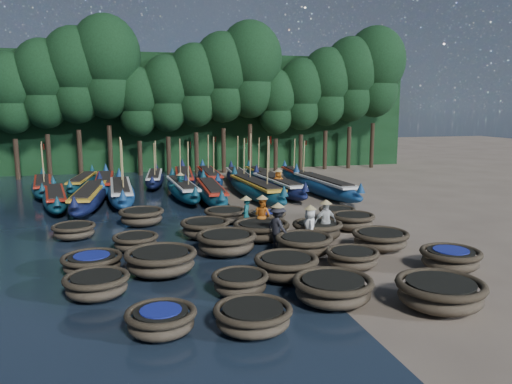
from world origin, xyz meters
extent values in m
plane|color=#7A6A59|center=(0.00, 0.00, 0.00)|extent=(120.00, 120.00, 0.00)
cube|color=black|center=(0.00, 23.50, 5.00)|extent=(40.00, 3.00, 10.00)
ellipsoid|color=#4C402F|center=(-5.00, -9.67, 0.30)|extent=(2.03, 2.03, 0.60)
torus|color=#3B3222|center=(-5.00, -9.67, 0.58)|extent=(1.78, 1.78, 0.18)
cylinder|color=black|center=(-5.00, -9.67, 0.61)|extent=(1.34, 1.34, 0.05)
cylinder|color=navy|center=(-5.00, -9.67, 0.65)|extent=(1.03, 1.03, 0.04)
ellipsoid|color=#4C402F|center=(-2.77, -10.04, 0.30)|extent=(2.26, 2.26, 0.60)
torus|color=#3B3222|center=(-2.77, -10.04, 0.58)|extent=(2.00, 2.00, 0.18)
cylinder|color=black|center=(-2.77, -10.04, 0.61)|extent=(1.53, 1.53, 0.05)
ellipsoid|color=#4C402F|center=(-0.12, -8.90, 0.34)|extent=(2.22, 2.22, 0.69)
torus|color=#3B3222|center=(-0.12, -8.90, 0.67)|extent=(2.31, 2.31, 0.21)
cylinder|color=black|center=(-0.12, -8.90, 0.71)|extent=(1.77, 1.77, 0.06)
ellipsoid|color=#4C402F|center=(2.59, -10.00, 0.37)|extent=(2.52, 2.52, 0.74)
torus|color=#3B3222|center=(2.59, -10.00, 0.72)|extent=(2.47, 2.47, 0.22)
cylinder|color=black|center=(2.59, -10.00, 0.76)|extent=(1.88, 1.88, 0.07)
ellipsoid|color=#4C402F|center=(-6.64, -6.73, 0.32)|extent=(2.30, 2.30, 0.63)
torus|color=#3B3222|center=(-6.64, -6.73, 0.62)|extent=(1.94, 1.94, 0.19)
cylinder|color=black|center=(-6.64, -6.73, 0.65)|extent=(1.46, 1.46, 0.06)
ellipsoid|color=#4C402F|center=(-2.53, -7.60, 0.31)|extent=(2.00, 2.00, 0.61)
torus|color=#3B3222|center=(-2.53, -7.60, 0.59)|extent=(1.72, 1.72, 0.19)
cylinder|color=black|center=(-2.53, -7.60, 0.63)|extent=(1.29, 1.29, 0.06)
ellipsoid|color=#4C402F|center=(-0.78, -6.66, 0.35)|extent=(2.16, 2.16, 0.70)
torus|color=#3B3222|center=(-0.78, -6.66, 0.68)|extent=(2.11, 2.11, 0.21)
cylinder|color=black|center=(-0.78, -6.66, 0.73)|extent=(1.59, 1.59, 0.06)
ellipsoid|color=#4C402F|center=(1.80, -6.15, 0.30)|extent=(2.23, 2.23, 0.59)
torus|color=#3B3222|center=(1.80, -6.15, 0.57)|extent=(1.86, 1.86, 0.18)
cylinder|color=black|center=(1.80, -6.15, 0.61)|extent=(1.41, 1.41, 0.05)
ellipsoid|color=#4C402F|center=(4.93, -7.23, 0.34)|extent=(2.07, 2.07, 0.67)
torus|color=#3B3222|center=(4.93, -7.23, 0.65)|extent=(2.06, 2.06, 0.20)
cylinder|color=black|center=(4.93, -7.23, 0.69)|extent=(1.56, 1.56, 0.06)
cylinder|color=navy|center=(4.93, -7.23, 0.73)|extent=(1.20, 1.20, 0.04)
ellipsoid|color=#4C402F|center=(-6.90, -4.43, 0.29)|extent=(2.03, 2.03, 0.59)
torus|color=#3B3222|center=(-6.90, -4.43, 0.57)|extent=(2.02, 2.02, 0.18)
cylinder|color=black|center=(-6.90, -4.43, 0.60)|extent=(1.55, 1.55, 0.05)
cylinder|color=navy|center=(-6.90, -4.43, 0.64)|extent=(1.19, 1.19, 0.04)
ellipsoid|color=#4C402F|center=(-4.68, -5.12, 0.37)|extent=(2.57, 2.57, 0.75)
torus|color=#3B3222|center=(-4.68, -5.12, 0.72)|extent=(2.42, 2.42, 0.23)
cylinder|color=black|center=(-4.68, -5.12, 0.77)|extent=(1.84, 1.84, 0.07)
ellipsoid|color=#4C402F|center=(-2.11, -3.42, 0.38)|extent=(2.43, 2.43, 0.75)
torus|color=#3B3222|center=(-2.11, -3.42, 0.73)|extent=(2.32, 2.32, 0.23)
cylinder|color=black|center=(-2.11, -3.42, 0.77)|extent=(1.75, 1.75, 0.07)
ellipsoid|color=#4C402F|center=(0.67, -4.37, 0.36)|extent=(2.38, 2.38, 0.71)
torus|color=#3B3222|center=(0.67, -4.37, 0.69)|extent=(2.18, 2.18, 0.22)
cylinder|color=black|center=(0.67, -4.37, 0.73)|extent=(1.64, 1.64, 0.06)
ellipsoid|color=#4C402F|center=(3.86, -4.33, 0.33)|extent=(2.47, 2.47, 0.66)
torus|color=#3B3222|center=(3.86, -4.33, 0.64)|extent=(2.22, 2.22, 0.20)
cylinder|color=black|center=(3.86, -4.33, 0.68)|extent=(1.69, 1.69, 0.06)
ellipsoid|color=#4C402F|center=(-5.43, -2.07, 0.29)|extent=(2.04, 2.04, 0.58)
torus|color=#3B3222|center=(-5.43, -2.07, 0.57)|extent=(1.77, 1.77, 0.18)
cylinder|color=black|center=(-5.43, -2.07, 0.60)|extent=(1.34, 1.34, 0.05)
ellipsoid|color=#4C402F|center=(-2.50, -0.83, 0.35)|extent=(2.17, 2.17, 0.69)
torus|color=#3B3222|center=(-2.50, -0.83, 0.67)|extent=(2.11, 2.11, 0.21)
cylinder|color=black|center=(-2.50, -0.83, 0.71)|extent=(1.60, 1.60, 0.06)
ellipsoid|color=#4C402F|center=(-0.28, -1.79, 0.35)|extent=(2.80, 2.80, 0.69)
torus|color=#3B3222|center=(-0.28, -1.79, 0.67)|extent=(2.38, 2.38, 0.21)
cylinder|color=black|center=(-0.28, -1.79, 0.72)|extent=(1.82, 1.82, 0.06)
ellipsoid|color=#4C402F|center=(1.97, -2.43, 0.36)|extent=(2.42, 2.42, 0.72)
torus|color=#3B3222|center=(1.97, -2.43, 0.70)|extent=(2.11, 2.11, 0.22)
cylinder|color=black|center=(1.97, -2.43, 0.74)|extent=(1.59, 1.59, 0.07)
ellipsoid|color=#4C402F|center=(4.20, -1.17, 0.34)|extent=(2.12, 2.12, 0.68)
torus|color=#3B3222|center=(4.20, -1.17, 0.66)|extent=(2.00, 2.00, 0.20)
cylinder|color=black|center=(4.20, -1.17, 0.70)|extent=(1.50, 1.50, 0.06)
ellipsoid|color=#4C402F|center=(-7.91, 0.43, 0.29)|extent=(1.87, 1.87, 0.57)
torus|color=#3B3222|center=(-7.91, 0.43, 0.55)|extent=(1.81, 1.81, 0.17)
cylinder|color=black|center=(-7.91, 0.43, 0.59)|extent=(1.38, 1.38, 0.05)
ellipsoid|color=#4C402F|center=(-5.05, 2.16, 0.35)|extent=(2.35, 2.35, 0.70)
torus|color=#3B3222|center=(-5.05, 2.16, 0.68)|extent=(2.11, 2.11, 0.21)
cylinder|color=black|center=(-5.05, 2.16, 0.72)|extent=(1.59, 1.59, 0.06)
ellipsoid|color=#4C402F|center=(-1.12, 1.78, 0.30)|extent=(2.07, 2.07, 0.60)
torus|color=#3B3222|center=(-1.12, 1.78, 0.58)|extent=(2.04, 2.04, 0.18)
cylinder|color=black|center=(-1.12, 1.78, 0.61)|extent=(1.56, 1.56, 0.05)
ellipsoid|color=#4C402F|center=(0.71, 0.86, 0.29)|extent=(1.86, 1.86, 0.58)
torus|color=#3B3222|center=(0.71, 0.86, 0.56)|extent=(1.87, 1.87, 0.18)
cylinder|color=black|center=(0.71, 0.86, 0.60)|extent=(1.42, 1.42, 0.05)
cylinder|color=navy|center=(0.71, 0.86, 0.63)|extent=(1.09, 1.09, 0.04)
ellipsoid|color=#4C402F|center=(4.31, 0.82, 0.28)|extent=(2.02, 2.02, 0.57)
torus|color=#3B3222|center=(4.31, 0.82, 0.55)|extent=(1.82, 1.82, 0.17)
cylinder|color=black|center=(4.31, 0.82, 0.59)|extent=(1.38, 1.38, 0.05)
ellipsoid|color=#0D3E4D|center=(-9.53, 7.83, 0.47)|extent=(2.44, 7.59, 0.93)
cone|color=#0D3E4D|center=(-10.08, 11.43, 1.07)|extent=(0.41, 0.41, 0.56)
cone|color=#0D3E4D|center=(-8.99, 4.23, 1.03)|extent=(0.41, 0.41, 0.47)
cube|color=#AC2315|center=(-9.53, 7.83, 0.86)|extent=(1.83, 5.87, 0.11)
cube|color=black|center=(-9.53, 7.83, 0.93)|extent=(1.47, 5.09, 0.09)
ellipsoid|color=#0F1837|center=(-7.70, 7.14, 0.54)|extent=(2.34, 8.75, 1.08)
cone|color=#0F1837|center=(-7.31, 11.33, 1.24)|extent=(0.48, 0.48, 0.65)
cone|color=#0F1837|center=(-8.08, 2.94, 1.19)|extent=(0.48, 0.48, 0.54)
cube|color=gold|center=(-7.70, 7.14, 0.99)|extent=(1.74, 6.77, 0.13)
cube|color=black|center=(-7.70, 7.14, 1.08)|extent=(1.37, 5.88, 0.11)
ellipsoid|color=navy|center=(-6.00, 8.44, 0.54)|extent=(1.79, 8.63, 1.07)
cone|color=navy|center=(-6.12, 12.62, 1.23)|extent=(0.47, 0.47, 0.64)
cone|color=navy|center=(-5.88, 4.25, 1.18)|extent=(0.47, 0.47, 0.54)
cube|color=silver|center=(-6.00, 8.44, 0.99)|extent=(1.32, 6.68, 0.13)
cube|color=black|center=(-6.00, 8.44, 1.07)|extent=(1.00, 5.82, 0.11)
cylinder|color=#997F4C|center=(-5.93, 9.73, 2.25)|extent=(0.08, 0.26, 3.00)
cylinder|color=#997F4C|center=(-5.85, 6.83, 2.25)|extent=(0.08, 0.26, 3.00)
plane|color=red|center=(-5.68, 6.83, 3.56)|extent=(0.00, 0.38, 0.38)
ellipsoid|color=#0D3E4D|center=(-2.36, 8.84, 0.51)|extent=(1.96, 8.22, 1.02)
cone|color=#0D3E4D|center=(-2.60, 12.80, 1.17)|extent=(0.45, 0.45, 0.61)
cone|color=#0D3E4D|center=(-2.12, 4.87, 1.12)|extent=(0.45, 0.45, 0.51)
cube|color=silver|center=(-2.36, 8.84, 0.94)|extent=(1.45, 6.36, 0.12)
cube|color=black|center=(-2.36, 8.84, 1.02)|extent=(1.13, 5.53, 0.10)
cylinder|color=#997F4C|center=(-2.34, 10.06, 2.14)|extent=(0.07, 0.24, 2.85)
cylinder|color=#997F4C|center=(-2.17, 7.32, 2.14)|extent=(0.07, 0.24, 2.85)
plane|color=red|center=(-2.02, 7.33, 3.38)|extent=(0.00, 0.36, 0.36)
ellipsoid|color=#0D3E4D|center=(-0.85, 7.23, 0.51)|extent=(1.75, 8.21, 1.02)
cone|color=#0D3E4D|center=(-0.72, 11.21, 1.17)|extent=(0.45, 0.45, 0.61)
cone|color=#0D3E4D|center=(-0.99, 3.25, 1.12)|extent=(0.45, 0.45, 0.51)
cube|color=#AC2315|center=(-0.85, 7.23, 0.94)|extent=(1.29, 6.36, 0.12)
cube|color=black|center=(-0.85, 7.23, 1.02)|extent=(0.99, 5.54, 0.10)
ellipsoid|color=#0D3E4D|center=(1.87, 7.29, 0.56)|extent=(2.36, 9.03, 1.12)
cone|color=#0D3E4D|center=(1.50, 11.63, 1.28)|extent=(0.49, 0.49, 0.67)
cone|color=#0D3E4D|center=(2.24, 2.96, 1.23)|extent=(0.49, 0.49, 0.56)
cube|color=gold|center=(1.87, 7.29, 1.03)|extent=(1.75, 7.00, 0.13)
cube|color=black|center=(1.87, 7.29, 1.12)|extent=(1.38, 6.08, 0.11)
cylinder|color=#997F4C|center=(1.87, 8.64, 2.34)|extent=(0.08, 0.27, 3.12)
cylinder|color=#997F4C|center=(2.13, 5.64, 2.34)|extent=(0.08, 0.27, 3.12)
plane|color=red|center=(2.29, 5.65, 3.71)|extent=(0.00, 0.39, 0.39)
ellipsoid|color=#0F1837|center=(3.63, 8.47, 0.53)|extent=(2.18, 8.53, 1.05)
cone|color=#0F1837|center=(3.30, 12.57, 1.21)|extent=(0.46, 0.46, 0.63)
cone|color=#0F1837|center=(3.95, 4.37, 1.16)|extent=(0.46, 0.46, 0.53)
cube|color=silver|center=(3.63, 8.47, 0.97)|extent=(1.62, 6.60, 0.13)
cube|color=black|center=(3.63, 8.47, 1.05)|extent=(1.27, 5.74, 0.11)
ellipsoid|color=navy|center=(6.27, 7.22, 0.56)|extent=(2.25, 9.02, 1.12)
cone|color=navy|center=(5.96, 11.56, 1.28)|extent=(0.49, 0.49, 0.67)
cone|color=navy|center=(6.58, 2.88, 1.23)|extent=(0.49, 0.49, 0.56)
cube|color=silver|center=(6.27, 7.22, 1.03)|extent=(1.67, 6.99, 0.13)
cube|color=black|center=(6.27, 7.22, 1.12)|extent=(1.30, 6.07, 0.11)
ellipsoid|color=#0D3E4D|center=(-10.84, 12.47, 0.47)|extent=(2.40, 7.69, 0.95)
cone|color=#0D3E4D|center=(-11.35, 16.12, 1.09)|extent=(0.42, 0.42, 0.57)
cone|color=#0D3E4D|center=(-10.33, 8.82, 1.04)|extent=(0.42, 0.42, 0.47)
cube|color=#AC2315|center=(-10.84, 12.47, 0.87)|extent=(1.80, 5.95, 0.11)
cube|color=black|center=(-10.84, 12.47, 0.95)|extent=(1.44, 5.16, 0.09)
cylinder|color=#997F4C|center=(-10.90, 13.61, 1.99)|extent=(0.07, 0.22, 2.65)
cylinder|color=#997F4C|center=(-10.55, 11.08, 1.99)|extent=(0.07, 0.22, 2.65)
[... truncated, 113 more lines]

